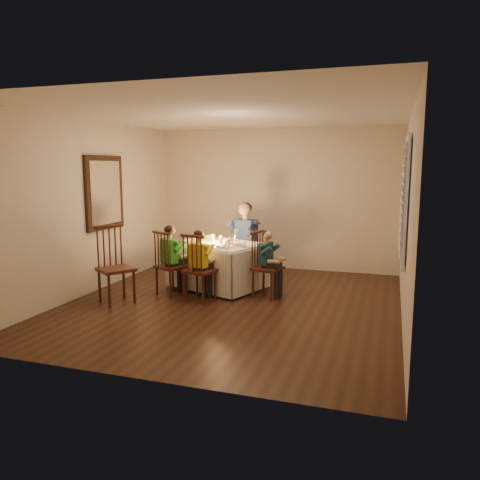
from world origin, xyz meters
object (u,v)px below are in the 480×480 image
(chair_extra, at_px, (117,303))
(adult, at_px, (244,278))
(child_yellow, at_px, (200,300))
(child_teal, at_px, (267,297))
(chair_near_right, at_px, (200,300))
(dining_table, at_px, (218,256))
(chair_end, at_px, (267,297))
(chair_near_left, at_px, (172,295))
(child_green, at_px, (172,295))
(chair_adult, at_px, (244,278))
(serving_bowl, at_px, (209,237))

(chair_extra, relative_size, adult, 0.84)
(child_yellow, height_order, child_teal, child_yellow)
(chair_near_right, relative_size, child_teal, 0.99)
(dining_table, relative_size, child_teal, 1.65)
(chair_near_right, distance_m, child_teal, 0.99)
(chair_end, height_order, chair_extra, chair_extra)
(chair_near_left, xyz_separation_m, child_green, (0.00, 0.00, 0.00))
(child_yellow, bearing_deg, dining_table, -76.42)
(dining_table, relative_size, child_yellow, 1.60)
(chair_adult, bearing_deg, chair_extra, -106.16)
(adult, bearing_deg, child_yellow, -81.49)
(chair_extra, relative_size, child_teal, 1.11)
(chair_near_right, relative_size, chair_end, 1.00)
(chair_near_left, relative_size, chair_end, 1.00)
(chair_end, relative_size, serving_bowl, 4.97)
(chair_adult, distance_m, child_yellow, 1.47)
(chair_end, distance_m, child_yellow, 0.99)
(chair_end, bearing_deg, serving_bowl, 72.43)
(adult, bearing_deg, child_green, -102.08)
(dining_table, distance_m, chair_adult, 0.90)
(chair_near_left, distance_m, chair_end, 1.43)
(chair_adult, xyz_separation_m, child_green, (-0.73, -1.32, 0.00))
(adult, bearing_deg, dining_table, -90.84)
(chair_near_right, height_order, child_yellow, child_yellow)
(child_teal, height_order, serving_bowl, serving_bowl)
(serving_bowl, bearing_deg, chair_near_right, -74.74)
(chair_near_right, xyz_separation_m, chair_extra, (-1.05, -0.50, 0.00))
(child_yellow, distance_m, serving_bowl, 1.44)
(chair_end, relative_size, adult, 0.75)
(child_teal, bearing_deg, chair_adult, 47.51)
(chair_near_right, distance_m, chair_end, 0.99)
(chair_end, xyz_separation_m, child_yellow, (-0.88, -0.46, 0.00))
(dining_table, height_order, serving_bowl, serving_bowl)
(adult, bearing_deg, child_teal, -39.36)
(chair_near_left, xyz_separation_m, chair_extra, (-0.54, -0.63, 0.00))
(dining_table, height_order, chair_adult, dining_table)
(chair_adult, relative_size, chair_near_right, 1.00)
(chair_extra, bearing_deg, chair_adult, 1.01)
(child_teal, bearing_deg, child_green, 116.62)
(chair_near_right, height_order, child_teal, child_teal)
(child_green, distance_m, child_yellow, 0.53)
(chair_adult, xyz_separation_m, chair_near_left, (-0.73, -1.32, 0.00))
(chair_near_right, bearing_deg, child_teal, -139.87)
(chair_adult, relative_size, serving_bowl, 4.97)
(chair_extra, bearing_deg, chair_near_right, -30.76)
(chair_adult, distance_m, chair_extra, 2.33)
(dining_table, relative_size, chair_extra, 1.49)
(child_yellow, bearing_deg, chair_near_right, -0.00)
(serving_bowl, bearing_deg, chair_end, -31.22)
(chair_near_right, distance_m, serving_bowl, 1.44)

